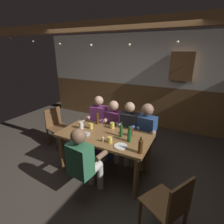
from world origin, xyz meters
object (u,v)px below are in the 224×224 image
person_0 (98,122)px  wall_dart_cabinet (182,66)px  table_candle (103,139)px  chair_empty_near_right (57,126)px  pint_glass_1 (112,125)px  pint_glass_3 (131,132)px  bottle_2 (129,136)px  bottle_3 (121,131)px  dining_table (105,140)px  chair_empty_near_left (169,206)px  person_1 (112,126)px  pint_glass_0 (110,140)px  pint_glass_4 (91,126)px  person_2 (128,129)px  bottle_1 (97,118)px  person_4 (84,160)px  pint_glass_2 (81,125)px  condiment_caddy (85,134)px  bottle_0 (141,147)px  person_3 (144,131)px  plate_0 (121,146)px

person_0 → wall_dart_cabinet: (1.40, 1.75, 1.09)m
table_candle → chair_empty_near_right: bearing=159.4°
pint_glass_1 → pint_glass_3: pint_glass_3 is taller
bottle_2 → bottle_3: bearing=153.0°
dining_table → chair_empty_near_left: 1.44m
person_1 → pint_glass_0: size_ratio=11.74×
chair_empty_near_left → bottle_3: bearing=81.2°
pint_glass_4 → table_candle: bearing=-35.8°
person_2 → bottle_2: size_ratio=4.52×
chair_empty_near_right → bottle_1: bottle_1 is taller
person_0 → person_4: 1.38m
pint_glass_0 → pint_glass_2: 0.74m
person_0 → person_1: person_0 is taller
person_4 → pint_glass_4: (-0.35, 0.72, 0.18)m
pint_glass_3 → bottle_2: bearing=-74.8°
condiment_caddy → bottle_0: size_ratio=0.55×
condiment_caddy → person_4: bearing=-57.4°
person_1 → person_4: size_ratio=0.99×
person_3 → table_candle: (-0.42, -0.87, 0.15)m
pint_glass_2 → wall_dart_cabinet: (1.37, 2.39, 0.92)m
person_2 → person_3: bearing=179.8°
chair_empty_near_left → table_candle: bearing=97.1°
dining_table → pint_glass_4: bearing=166.0°
chair_empty_near_right → plate_0: size_ratio=4.34×
bottle_3 → chair_empty_near_right: bearing=169.8°
person_3 → bottle_0: 0.96m
person_1 → pint_glass_2: 0.73m
person_4 → condiment_caddy: bearing=129.7°
chair_empty_near_right → bottle_3: bottle_3 is taller
chair_empty_near_left → pint_glass_3: size_ratio=5.87×
person_2 → pint_glass_4: person_2 is taller
bottle_2 → pint_glass_1: size_ratio=2.36×
pint_glass_4 → person_4: bearing=-64.4°
person_3 → pint_glass_0: person_3 is taller
dining_table → bottle_1: (-0.34, 0.33, 0.24)m
pint_glass_0 → person_0: bearing=131.3°
table_candle → wall_dart_cabinet: (0.77, 2.62, 0.95)m
person_4 → plate_0: 0.58m
pint_glass_1 → person_2: bearing=63.9°
person_0 → bottle_2: person_0 is taller
person_1 → pint_glass_1: (0.19, -0.35, 0.19)m
person_2 → bottle_3: size_ratio=4.57×
person_4 → bottle_1: (-0.35, 0.96, 0.24)m
person_1 → bottle_1: 0.42m
dining_table → pint_glass_0: size_ratio=15.94×
person_4 → pint_glass_4: bearing=122.7°
plate_0 → bottle_1: bottle_1 is taller
person_1 → wall_dart_cabinet: size_ratio=1.68×
chair_empty_near_right → pint_glass_3: pint_glass_3 is taller
table_candle → bottle_1: bottle_1 is taller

